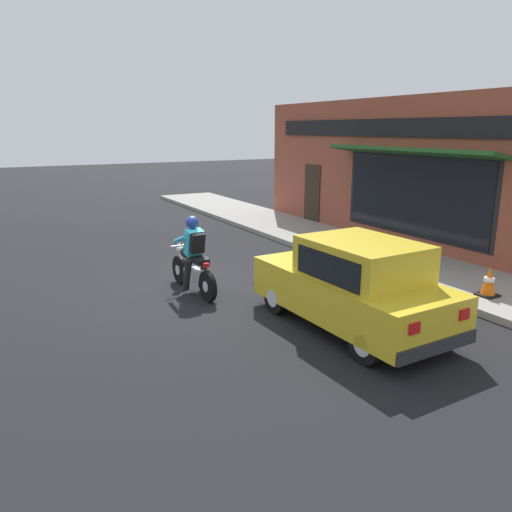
% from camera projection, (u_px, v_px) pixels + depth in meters
% --- Properties ---
extents(ground_plane, '(80.00, 80.00, 0.00)m').
position_uv_depth(ground_plane, '(205.00, 285.00, 10.91)').
color(ground_plane, black).
extents(sidewalk_curb, '(2.60, 22.00, 0.14)m').
position_uv_depth(sidewalk_curb, '(311.00, 235.00, 15.74)').
color(sidewalk_curb, gray).
rests_on(sidewalk_curb, ground).
extents(storefront_building, '(1.25, 11.78, 4.20)m').
position_uv_depth(storefront_building, '(384.00, 171.00, 14.70)').
color(storefront_building, brown).
rests_on(storefront_building, ground).
extents(motorcycle_with_rider, '(0.57, 2.02, 1.62)m').
position_uv_depth(motorcycle_with_rider, '(193.00, 261.00, 10.30)').
color(motorcycle_with_rider, black).
rests_on(motorcycle_with_rider, ground).
extents(car_hatchback, '(1.75, 3.83, 1.57)m').
position_uv_depth(car_hatchback, '(353.00, 285.00, 8.39)').
color(car_hatchback, black).
rests_on(car_hatchback, ground).
extents(traffic_cone, '(0.36, 0.36, 0.60)m').
position_uv_depth(traffic_cone, '(489.00, 282.00, 9.71)').
color(traffic_cone, black).
rests_on(traffic_cone, sidewalk_curb).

